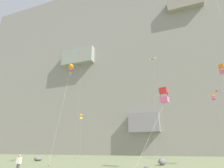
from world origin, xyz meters
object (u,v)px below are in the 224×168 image
Objects in this scene: kite_windsock_far_left at (153,59)px; kite_box_upper_right at (164,95)px; boulder_foreground_right at (162,162)px; kite_box_low_left at (222,69)px; kite_windsock_near_cliff at (71,69)px; kite_box_high_left at (214,97)px; boulder_mid_field at (38,159)px; spectator_watching_right at (18,164)px; kite_banner_low_right at (79,60)px; kite_box_upper_left at (81,117)px.

kite_windsock_far_left is 35.59m from kite_box_upper_right.
kite_box_low_left is at bearing 50.78° from boulder_foreground_right.
kite_windsock_near_cliff is (-15.37, 2.87, 7.13)m from kite_box_upper_right.
kite_box_high_left is at bearing 155.00° from kite_box_low_left.
kite_box_high_left reaches higher than boulder_mid_field.
kite_banner_low_right is (-16.20, 34.53, 29.67)m from spectator_watching_right.
boulder_mid_field is at bearing -79.71° from kite_box_upper_left.
kite_box_upper_right is (1.47, -5.75, 7.65)m from boulder_foreground_right.
kite_box_upper_right is at bearing 35.77° from spectator_watching_right.
kite_box_high_left reaches higher than kite_box_upper_right.
kite_box_high_left is at bearing -3.98° from kite_banner_low_right.
kite_windsock_near_cliff is at bearing -60.89° from kite_banner_low_right.
kite_box_high_left is at bearing 58.48° from boulder_foreground_right.
kite_box_upper_left is (-4.00, 22.02, 11.67)m from boulder_mid_field.
kite_box_high_left is (33.59, 15.44, 12.72)m from boulder_mid_field.
kite_box_upper_right is 17.18m from kite_windsock_near_cliff.
spectator_watching_right is 0.13× the size of kite_box_upper_left.
kite_box_upper_left is at bearing 178.36° from kite_windsock_far_left.
kite_windsock_near_cliff is at bearing -140.38° from kite_box_high_left.
kite_box_upper_left is at bearing 170.07° from kite_box_high_left.
boulder_foreground_right reaches higher than boulder_mid_field.
kite_box_low_left is at bearing -23.92° from kite_windsock_far_left.
boulder_mid_field is 1.18× the size of boulder_foreground_right.
boulder_foreground_right is 0.09× the size of kite_box_low_left.
kite_box_upper_left is at bearing 133.46° from kite_box_upper_right.
kite_box_high_left is 32.08m from kite_windsock_near_cliff.
kite_box_high_left is at bearing 39.62° from kite_windsock_near_cliff.
kite_box_high_left is at bearing -23.71° from kite_windsock_far_left.
kite_box_high_left is 0.85× the size of kite_windsock_near_cliff.
spectator_watching_right reaches higher than boulder_mid_field.
kite_banner_low_right reaches higher than kite_box_upper_left.
kite_box_upper_right is (11.99, 8.64, 7.25)m from spectator_watching_right.
spectator_watching_right is 0.12× the size of kite_box_high_left.
kite_box_upper_left is 0.94× the size of kite_box_high_left.
spectator_watching_right is (-10.52, -14.39, 0.39)m from boulder_foreground_right.
spectator_watching_right is at bearing -123.68° from kite_box_high_left.
boulder_foreground_right is 20.49m from kite_windsock_near_cliff.
kite_box_low_left is at bearing 35.20° from kite_windsock_near_cliff.
kite_box_high_left is (13.40, -5.89, -14.99)m from kite_windsock_far_left.
kite_box_upper_right is at bearing -42.57° from kite_banner_low_right.
kite_windsock_near_cliff is at bearing 106.37° from spectator_watching_right.
boulder_mid_field is 43.17m from kite_box_low_left.
kite_windsock_near_cliff is (8.93, -4.97, 14.87)m from boulder_mid_field.
spectator_watching_right is at bearing -127.83° from kite_box_low_left.
boulder_mid_field is at bearing 174.77° from boulder_foreground_right.
kite_banner_low_right is at bearing 115.14° from spectator_watching_right.
kite_box_high_left reaches higher than spectator_watching_right.
kite_box_upper_left reaches higher than kite_box_upper_right.
kite_windsock_far_left reaches higher than kite_windsock_near_cliff.
kite_banner_low_right is at bearing 137.43° from kite_box_upper_right.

